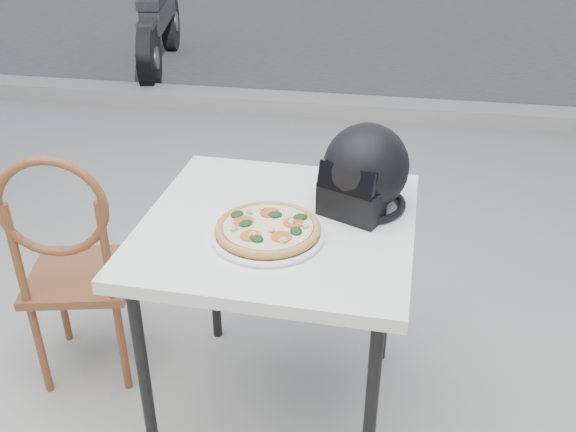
% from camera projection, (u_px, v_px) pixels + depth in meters
% --- Properties ---
extents(ground, '(80.00, 80.00, 0.00)m').
position_uv_depth(ground, '(207.00, 391.00, 2.39)').
color(ground, '#9D9A94').
rests_on(ground, ground).
extents(street_asphalt, '(30.00, 8.00, 0.00)m').
position_uv_depth(street_asphalt, '(357.00, 7.00, 8.39)').
color(street_asphalt, black).
rests_on(street_asphalt, ground).
extents(curb, '(30.00, 0.25, 0.12)m').
position_uv_depth(curb, '(316.00, 105.00, 4.93)').
color(curb, '#9C9992').
rests_on(curb, ground).
extents(cafe_table_main, '(0.84, 0.84, 0.78)m').
position_uv_depth(cafe_table_main, '(278.00, 240.00, 1.98)').
color(cafe_table_main, white).
rests_on(cafe_table_main, ground).
extents(plate, '(0.40, 0.40, 0.02)m').
position_uv_depth(plate, '(268.00, 235.00, 1.85)').
color(plate, white).
rests_on(plate, cafe_table_main).
extents(pizza, '(0.36, 0.36, 0.04)m').
position_uv_depth(pizza, '(268.00, 228.00, 1.84)').
color(pizza, tan).
rests_on(pizza, plate).
extents(helmet, '(0.35, 0.36, 0.27)m').
position_uv_depth(helmet, '(364.00, 173.00, 1.96)').
color(helmet, black).
rests_on(helmet, cafe_table_main).
extents(cafe_chair_main, '(0.44, 0.44, 0.95)m').
position_uv_depth(cafe_chair_main, '(71.00, 258.00, 2.21)').
color(cafe_chair_main, brown).
rests_on(cafe_chair_main, ground).
extents(motorcycle, '(0.59, 1.88, 0.94)m').
position_uv_depth(motorcycle, '(160.00, 23.00, 5.78)').
color(motorcycle, black).
rests_on(motorcycle, street_asphalt).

